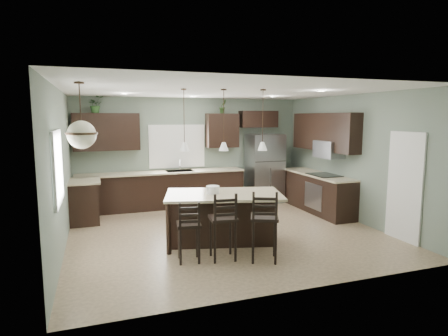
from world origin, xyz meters
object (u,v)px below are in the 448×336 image
kitchen_island (224,218)px  bar_stool_left (189,231)px  refrigerator (265,168)px  serving_dish (213,190)px  bar_stool_right (264,225)px  plant_back_left (95,104)px  bar_stool_center (223,226)px

kitchen_island → bar_stool_left: (-0.83, -0.69, 0.04)m
refrigerator → kitchen_island: refrigerator is taller
serving_dish → bar_stool_right: 1.28m
serving_dish → bar_stool_left: bearing=-130.5°
kitchen_island → plant_back_left: size_ratio=5.20×
refrigerator → bar_stool_center: size_ratio=1.65×
bar_stool_right → plant_back_left: bearing=144.0°
bar_stool_left → bar_stool_center: (0.55, -0.08, 0.06)m
bar_stool_center → bar_stool_right: bar_stool_right is taller
kitchen_island → plant_back_left: plant_back_left is taller
refrigerator → serving_dish: (-2.35, -2.81, 0.07)m
kitchen_island → bar_stool_center: (-0.28, -0.77, 0.10)m
bar_stool_left → plant_back_left: plant_back_left is taller
kitchen_island → serving_dish: serving_dish is taller
serving_dish → bar_stool_left: (-0.63, -0.74, -0.49)m
serving_dish → bar_stool_center: 0.93m
refrigerator → bar_stool_center: bearing=-123.9°
refrigerator → plant_back_left: (-4.29, 0.28, 1.68)m
kitchen_island → bar_stool_left: 1.08m
kitchen_island → serving_dish: size_ratio=8.67×
kitchen_island → serving_dish: (-0.19, 0.05, 0.53)m
kitchen_island → bar_stool_right: bearing=-57.7°
bar_stool_right → bar_stool_center: bearing=179.5°
kitchen_island → bar_stool_left: bearing=-125.5°
refrigerator → plant_back_left: bearing=176.3°
serving_dish → refrigerator: bearing=50.1°
bar_stool_center → serving_dish: bearing=89.9°
bar_stool_right → kitchen_island: bearing=131.1°
serving_dish → plant_back_left: size_ratio=0.60×
serving_dish → plant_back_left: plant_back_left is taller
serving_dish → bar_stool_right: bearing=-64.3°
bar_stool_left → bar_stool_right: bar_stool_right is taller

